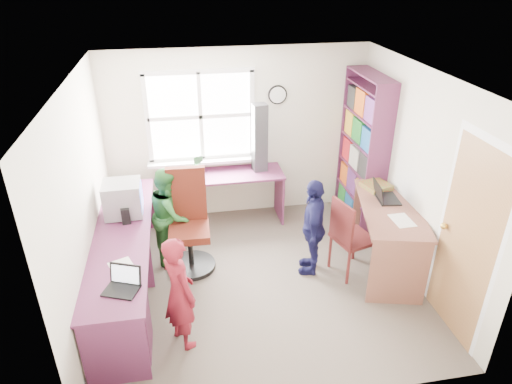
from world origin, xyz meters
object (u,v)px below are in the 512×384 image
Objects in this scene: bookshelf at (363,154)px; person_green at (170,214)px; swivel_chair at (189,226)px; cd_tower at (260,138)px; potted_plant at (197,165)px; person_red at (179,293)px; laptop_left at (123,284)px; right_desk at (389,224)px; wooden_chair at (349,235)px; l_desk at (142,276)px; laptop_right at (384,196)px; person_navy at (313,227)px; crt_monitor at (123,199)px.

bookshelf is 2.71m from person_green.
swivel_chair is 1.60m from cd_tower.
person_red is (-0.32, -2.21, -0.31)m from potted_plant.
laptop_left is 2.88m from cd_tower.
right_desk is at bearing -94.71° from bookshelf.
cd_tower is at bearing 75.39° from laptop_left.
wooden_chair is at bearing -41.41° from potted_plant.
potted_plant reaches higher than l_desk.
laptop_right is at bearing 9.73° from l_desk.
swivel_chair is 1.48m from person_navy.
laptop_right is 0.93m from person_navy.
person_navy is (1.25, -1.31, -0.30)m from potted_plant.
laptop_right is 2.58m from person_green.
crt_monitor is 0.35× the size of person_navy.
laptop_left is at bearing -146.69° from bookshelf.
cd_tower reaches higher than potted_plant.
potted_plant is at bearing 174.16° from bookshelf.
crt_monitor is 0.45× the size of cd_tower.
bookshelf is at bearing -0.67° from laptop_right.
l_desk is 2.45× the size of person_red.
right_desk is at bearing -56.10° from cd_tower.
swivel_chair is 0.83m from crt_monitor.
l_desk is 3.12× the size of cd_tower.
person_red is (-1.97, -0.77, 0.07)m from wooden_chair.
laptop_left is 0.39× the size of cd_tower.
bookshelf is 2.57m from swivel_chair.
bookshelf is at bearing -19.48° from cd_tower.
person_green is at bearing 179.60° from right_desk.
bookshelf reaches higher than swivel_chair.
cd_tower reaches higher than person_red.
wooden_chair is at bearing -13.69° from swivel_chair.
right_desk is at bearing -167.84° from laptop_right.
wooden_chair is 2.22m from potted_plant.
person_red is (0.57, -1.32, -0.36)m from crt_monitor.
person_green is 1.74m from person_navy.
person_red reaches higher than crt_monitor.
swivel_chair reaches higher than wooden_chair.
swivel_chair is at bearing -4.23° from crt_monitor.
bookshelf reaches higher than potted_plant.
cd_tower is at bearing 145.49° from right_desk.
person_green reaches higher than wooden_chair.
crt_monitor reaches higher than right_desk.
crt_monitor reaches higher than potted_plant.
person_red is at bearing -147.65° from right_desk.
person_green is at bearing -169.03° from bookshelf.
person_green is (-2.03, 0.71, 0.08)m from wooden_chair.
swivel_chair is 1.47m from laptop_left.
l_desk is 3.35m from bookshelf.
crt_monitor is at bearing 102.95° from l_desk.
cd_tower is at bearing 3.99° from potted_plant.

